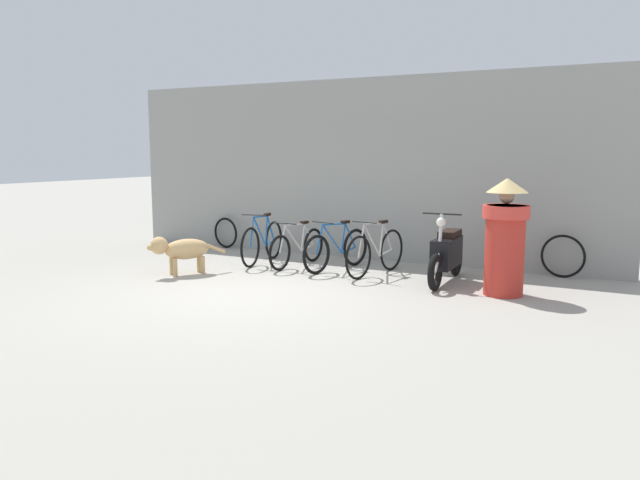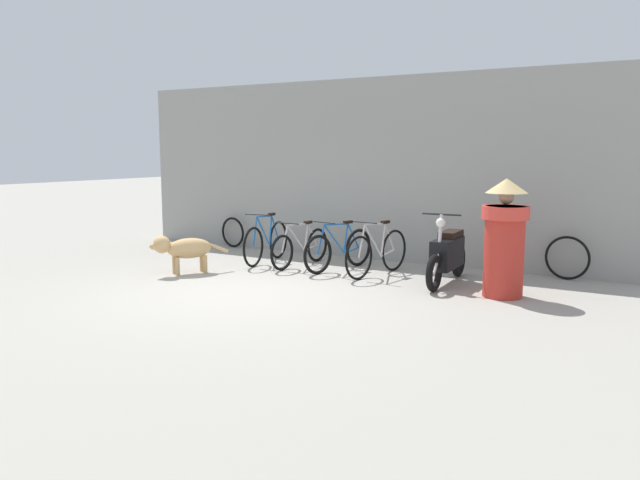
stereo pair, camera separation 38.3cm
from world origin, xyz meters
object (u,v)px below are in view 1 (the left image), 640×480
object	(u,v)px
bicycle_1	(297,247)
bicycle_2	(337,250)
stray_dog	(181,249)
spare_tire_left	(563,256)
motorcycle	(447,254)
bicycle_0	(263,242)
bicycle_3	(376,252)
person_in_robes	(505,236)
spare_tire_right	(226,233)

from	to	relation	value
bicycle_1	bicycle_2	distance (m)	0.77
stray_dog	spare_tire_left	world-z (taller)	spare_tire_left
motorcycle	bicycle_2	bearing A→B (deg)	-96.36
stray_dog	spare_tire_left	size ratio (longest dim) A/B	1.66
bicycle_0	stray_dog	xyz separation A→B (m)	(-0.57, -1.54, 0.05)
bicycle_3	person_in_robes	distance (m)	2.26
person_in_robes	spare_tire_left	size ratio (longest dim) A/B	2.36
bicycle_3	person_in_robes	world-z (taller)	person_in_robes
bicycle_3	bicycle_2	bearing A→B (deg)	-86.16
person_in_robes	spare_tire_right	world-z (taller)	person_in_robes
bicycle_0	motorcycle	size ratio (longest dim) A/B	0.94
bicycle_2	spare_tire_left	xyz separation A→B (m)	(3.49, 1.09, -0.00)
stray_dog	bicycle_3	bearing A→B (deg)	150.66
bicycle_3	spare_tire_right	size ratio (longest dim) A/B	2.63
stray_dog	bicycle_2	bearing A→B (deg)	160.15
bicycle_3	spare_tire_right	bearing A→B (deg)	-96.85
bicycle_1	bicycle_2	world-z (taller)	bicycle_2
bicycle_0	bicycle_2	world-z (taller)	bicycle_0
spare_tire_left	spare_tire_right	xyz separation A→B (m)	(-6.62, 0.01, -0.03)
motorcycle	spare_tire_right	distance (m)	5.24
bicycle_2	person_in_robes	xyz separation A→B (m)	(2.91, -0.58, 0.49)
bicycle_0	spare_tire_right	distance (m)	2.00
bicycle_3	stray_dog	world-z (taller)	bicycle_3
bicycle_2	spare_tire_right	distance (m)	3.32
stray_dog	person_in_robes	bearing A→B (deg)	133.96
bicycle_1	bicycle_3	distance (m)	1.52
bicycle_0	bicycle_3	bearing A→B (deg)	81.04
bicycle_3	person_in_robes	xyz separation A→B (m)	(2.15, -0.50, 0.46)
person_in_robes	spare_tire_left	bearing A→B (deg)	-90.32
bicycle_2	spare_tire_right	size ratio (longest dim) A/B	2.61
bicycle_0	bicycle_1	xyz separation A→B (m)	(0.71, 0.03, -0.05)
spare_tire_left	bicycle_2	bearing A→B (deg)	-162.71
bicycle_1	stray_dog	world-z (taller)	bicycle_1
bicycle_0	spare_tire_left	xyz separation A→B (m)	(4.97, 1.12, -0.03)
bicycle_0	stray_dog	size ratio (longest dim) A/B	1.46
bicycle_2	motorcycle	distance (m)	1.96
bicycle_1	stray_dog	size ratio (longest dim) A/B	1.44
bicycle_1	bicycle_2	bearing A→B (deg)	94.40
bicycle_3	stray_dog	xyz separation A→B (m)	(-2.80, -1.49, 0.05)
bicycle_3	spare_tire_left	world-z (taller)	bicycle_3
bicycle_0	bicycle_2	xyz separation A→B (m)	(1.48, 0.03, -0.03)
motorcycle	spare_tire_right	size ratio (longest dim) A/B	2.81
stray_dog	spare_tire_left	distance (m)	6.14
bicycle_2	bicycle_1	bearing A→B (deg)	-76.55
bicycle_1	spare_tire_right	bearing A→B (deg)	-111.00
bicycle_2	motorcycle	xyz separation A→B (m)	(1.96, -0.15, 0.09)
bicycle_0	person_in_robes	world-z (taller)	person_in_robes
bicycle_0	bicycle_2	size ratio (longest dim) A/B	1.01
bicycle_1	motorcycle	xyz separation A→B (m)	(2.72, -0.15, 0.11)
bicycle_2	bicycle_3	xyz separation A→B (m)	(0.75, -0.08, 0.03)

